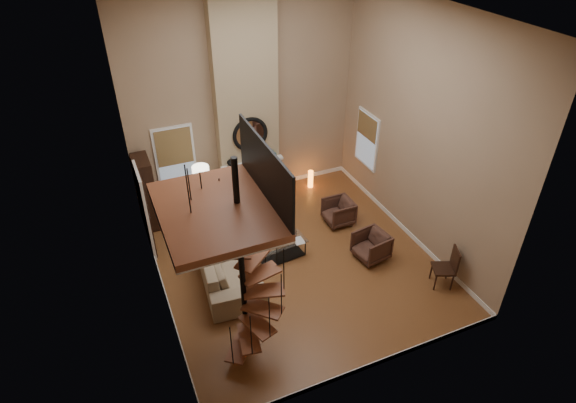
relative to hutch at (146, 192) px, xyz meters
name	(u,v)px	position (x,y,z in m)	size (l,w,h in m)	color
ground	(295,260)	(2.79, -2.76, -0.95)	(6.00, 6.50, 0.01)	#935C2F
back_wall	(243,99)	(2.79, 0.49, 1.80)	(6.00, 0.02, 5.50)	tan
front_wall	(384,253)	(2.79, -6.01, 1.80)	(6.00, 0.02, 5.50)	tan
left_wall	(144,188)	(-0.21, -2.76, 1.80)	(0.02, 6.50, 5.50)	tan
right_wall	(420,130)	(5.79, -2.76, 1.80)	(0.02, 6.50, 5.50)	tan
ceiling	(297,13)	(2.79, -2.76, 4.54)	(6.00, 6.50, 0.01)	silver
baseboard_back	(249,189)	(2.79, 0.48, -0.89)	(6.00, 0.02, 0.12)	white
baseboard_front	(367,366)	(2.79, -6.00, -0.89)	(6.00, 0.02, 0.12)	white
baseboard_left	(166,295)	(-0.20, -2.76, -0.89)	(0.02, 6.50, 0.12)	white
baseboard_right	(403,227)	(5.78, -2.76, -0.89)	(0.02, 6.50, 0.12)	white
chimney_breast	(246,102)	(2.79, 0.30, 1.80)	(1.60, 0.38, 5.50)	tan
hearth	(257,202)	(2.79, -0.19, -0.93)	(1.50, 0.60, 0.04)	black
firebox	(252,181)	(2.79, 0.10, -0.40)	(0.95, 0.02, 0.72)	black
mantel	(252,163)	(2.79, 0.02, 0.20)	(1.70, 0.18, 0.06)	white
mirror_frame	(250,135)	(2.79, 0.08, 1.00)	(0.94, 0.94, 0.10)	black
mirror_disc	(250,134)	(2.79, 0.09, 1.00)	(0.80, 0.80, 0.01)	white
vase_left	(232,161)	(2.24, 0.06, 0.35)	(0.24, 0.24, 0.25)	black
vase_right	(273,153)	(3.39, 0.06, 0.33)	(0.20, 0.20, 0.21)	#174A53
window_back	(175,153)	(0.89, 0.46, 0.67)	(1.02, 0.06, 1.52)	white
window_right	(367,139)	(5.77, -0.76, 0.68)	(0.06, 1.02, 1.52)	white
entry_door	(146,211)	(-0.16, -0.96, 0.10)	(0.10, 1.05, 2.16)	white
loft	(222,206)	(0.75, -4.56, 2.29)	(1.70, 2.20, 1.09)	brown
spiral_stair	(243,272)	(1.01, -4.55, 0.83)	(1.47, 1.47, 4.06)	black
hutch	(146,192)	(0.00, 0.00, 0.00)	(0.39, 0.83, 1.86)	black
sofa	(225,258)	(1.21, -2.50, -0.55)	(2.91, 1.14, 0.85)	tan
armchair_near	(341,211)	(4.47, -1.87, -0.60)	(0.69, 0.70, 0.64)	#482B21
armchair_far	(373,245)	(4.51, -3.37, -0.60)	(0.70, 0.72, 0.65)	#482B21
coffee_table	(281,247)	(2.55, -2.53, -0.67)	(1.20, 0.68, 0.44)	silver
bowl	(280,239)	(2.55, -2.48, -0.45)	(0.39, 0.39, 0.10)	gold
book	(298,241)	(2.90, -2.68, -0.49)	(0.22, 0.30, 0.03)	gray
floor_lamp	(201,177)	(1.28, -0.61, 0.46)	(0.41, 0.41, 1.71)	black
accent_lamp	(311,179)	(4.50, -0.01, -0.70)	(0.15, 0.15, 0.53)	orange
side_chair	(448,266)	(5.47, -4.77, -0.42)	(0.58, 0.58, 0.96)	black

